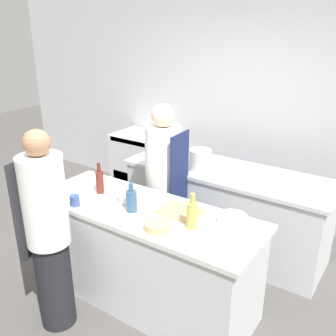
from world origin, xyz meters
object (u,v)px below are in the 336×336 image
Objects in this scene: bowl_mixing_large at (157,226)px; bowl_wooden_salad at (80,189)px; bowl_prep_small at (232,219)px; bottle_wine at (192,214)px; chef_at_stove at (164,185)px; stockpot at (200,160)px; bowl_ceramic_blue at (133,196)px; bottle_olive_oil at (100,181)px; bottle_vinegar at (132,200)px; cup at (75,201)px; chef_at_prep_near at (48,234)px; oven_range at (144,165)px.

bowl_wooden_salad reaches higher than bowl_mixing_large.
bottle_wine is at bearing -131.63° from bowl_prep_small.
chef_at_stove is at bearing 154.88° from bowl_prep_small.
bowl_wooden_salad is at bearing -119.62° from stockpot.
bottle_wine reaches higher than bowl_mixing_large.
bowl_ceramic_blue is (0.07, -0.56, 0.12)m from chef_at_stove.
bottle_wine is at bearing 43.79° from chef_at_stove.
bottle_vinegar is (0.46, -0.11, -0.02)m from bottle_olive_oil.
bottle_olive_oil is 1.03× the size of bowl_ceramic_blue.
bottle_wine is 0.69m from bowl_ceramic_blue.
stockpot is (-0.54, 1.06, 0.00)m from bottle_wine.
cup reaches higher than bowl_prep_small.
stockpot is at bearing 89.85° from bottle_vinegar.
stockpot is at bearing 70.53° from cup.
chef_at_prep_near reaches higher than stockpot.
bowl_ceramic_blue is (-0.67, 0.13, -0.08)m from bottle_wine.
chef_at_stove reaches higher than bottle_wine.
chef_at_stove is at bearing 136.98° from bottle_wine.
chef_at_stove reaches higher than cup.
stockpot is (-0.75, 0.81, 0.08)m from bowl_prep_small.
bowl_mixing_large is (0.34, -0.12, -0.07)m from bottle_vinegar.
bowl_mixing_large is at bearing -19.16° from bottle_vinegar.
oven_range is at bearing 135.81° from bottle_wine.
oven_range is 4.63× the size of bowl_mixing_large.
bottle_wine reaches higher than bowl_prep_small.
chef_at_prep_near reaches higher than bowl_prep_small.
stockpot is (0.00, 1.10, 0.02)m from bottle_vinegar.
stockpot reaches higher than bowl_wooden_salad.
chef_at_prep_near reaches higher than bowl_ceramic_blue.
bottle_olive_oil reaches higher than oven_range.
chef_at_prep_near is 1.11m from bottle_wine.
stockpot is (0.46, 1.30, 0.07)m from cup.
stockpot reaches higher than oven_range.
cup is at bearing -158.36° from bowl_prep_small.
bottle_wine is 1.01× the size of bowl_ceramic_blue.
bowl_wooden_salad is at bearing -168.77° from bowl_prep_small.
oven_range is 2.04m from bowl_wooden_salad.
bowl_mixing_large is at bearing -136.18° from bowl_prep_small.
bowl_ceramic_blue is at bearing 169.00° from bottle_wine.
cup is (-1.21, -0.48, 0.02)m from bowl_prep_small.
bowl_wooden_salad is (-0.49, -0.16, -0.00)m from bowl_ceramic_blue.
bottle_wine is 1.42× the size of bowl_wooden_salad.
bowl_prep_small is 1.40m from bowl_wooden_salad.
bottle_olive_oil reaches higher than bowl_prep_small.
bottle_vinegar is (1.32, -1.86, 0.55)m from oven_range.
bottle_wine reaches higher than oven_range.
bowl_mixing_large is at bearing -7.88° from bowl_wooden_salad.
bowl_mixing_large is 0.96m from bowl_wooden_salad.
cup is at bearing -174.46° from bowl_mixing_large.
bottle_olive_oil is 0.31m from cup.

